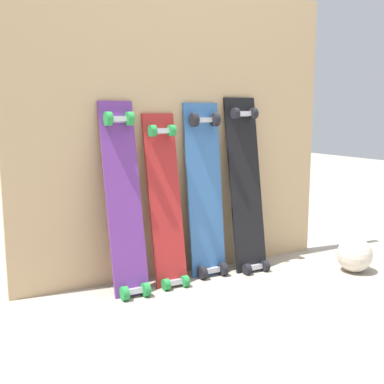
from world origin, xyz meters
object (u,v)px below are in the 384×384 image
skateboard_red (166,207)px  rubber_ball (355,255)px  skateboard_purple (125,205)px  skateboard_blue (205,196)px  skateboard_black (246,191)px

skateboard_red → rubber_ball: bearing=-18.9°
skateboard_purple → skateboard_red: (0.22, 0.02, -0.03)m
skateboard_blue → skateboard_black: skateboard_black is taller
skateboard_purple → skateboard_blue: 0.46m
skateboard_purple → skateboard_red: skateboard_purple is taller
skateboard_blue → rubber_ball: size_ratio=5.12×
skateboard_purple → skateboard_black: bearing=1.6°
skateboard_purple → skateboard_red: 0.22m
skateboard_blue → skateboard_black: (0.24, -0.02, 0.01)m
skateboard_black → skateboard_red: bearing=-179.5°
skateboard_purple → skateboard_red: size_ratio=1.06×
skateboard_purple → rubber_ball: bearing=-14.9°
skateboard_purple → skateboard_black: (0.69, 0.02, 0.01)m
rubber_ball → skateboard_red: bearing=161.1°
skateboard_blue → rubber_ball: 0.86m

